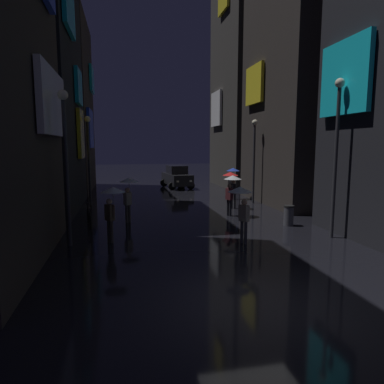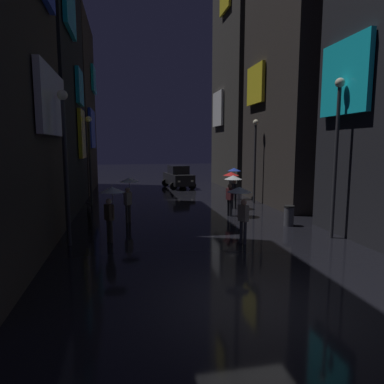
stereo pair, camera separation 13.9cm
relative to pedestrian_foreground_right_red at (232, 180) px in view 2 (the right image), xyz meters
The scene contains 18 objects.
ground_plane 12.17m from the pedestrian_foreground_right_red, 104.68° to the right, with size 120.00×120.00×0.00m, color black.
building_left_mid 12.51m from the pedestrian_foreground_right_red, behind, with size 4.25×8.50×16.42m.
building_left_far 15.74m from the pedestrian_foreground_right_red, 134.94° to the left, with size 4.25×8.44×13.37m.
building_right_mid 11.28m from the pedestrian_foreground_right_red, 16.46° to the left, with size 4.25×7.92×23.90m.
building_right_far 14.82m from the pedestrian_foreground_right_red, 66.79° to the left, with size 4.25×8.00×22.62m.
pedestrian_foreground_right_red is the anchor object (origin of this frame).
pedestrian_near_crossing_clear 2.17m from the pedestrian_foreground_right_red, 107.79° to the right, with size 0.90×0.90×2.12m.
pedestrian_midstreet_left_clear 7.07m from the pedestrian_foreground_right_red, 105.19° to the right, with size 0.90×0.90×2.12m.
pedestrian_far_right_clear 8.76m from the pedestrian_foreground_right_red, 138.21° to the right, with size 0.90×0.90×2.12m.
pedestrian_midstreet_centre_clear 6.32m from the pedestrian_foreground_right_red, 157.80° to the right, with size 0.90×0.90×2.12m.
pedestrian_foreground_left_blue 3.55m from the pedestrian_foreground_right_red, 71.02° to the left, with size 0.90×0.90×2.12m.
bicycle_parked_at_storefront 8.23m from the pedestrian_foreground_right_red, 160.27° to the right, with size 0.38×1.80×0.96m.
car_distant 10.43m from the pedestrian_foreground_right_red, 98.39° to the left, with size 2.61×4.31×1.92m.
streetlamp_right_far 2.94m from the pedestrian_foreground_right_red, 37.68° to the left, with size 0.36×0.36×5.20m.
streetlamp_left_near 10.15m from the pedestrian_foreground_right_red, 143.69° to the right, with size 0.36×0.36×5.53m.
streetlamp_right_near 7.39m from the pedestrian_foreground_right_red, 74.07° to the right, with size 0.36×0.36×6.12m.
streetlamp_left_far 8.69m from the pedestrian_foreground_right_red, 160.91° to the left, with size 0.36×0.36×5.35m.
trash_bin 4.90m from the pedestrian_foreground_right_red, 74.78° to the right, with size 0.46×0.46×0.93m.
Camera 2 is at (-2.95, -7.01, 3.63)m, focal length 32.00 mm.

